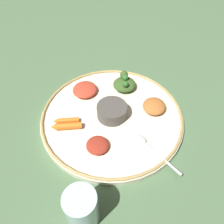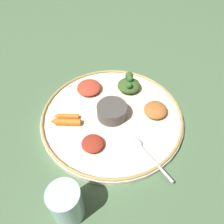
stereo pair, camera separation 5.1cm
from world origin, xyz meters
The scene contains 12 objects.
ground_plane centered at (0.00, 0.00, 0.00)m, with size 2.40×2.40×0.00m, color #4C6B47.
platter centered at (0.00, 0.00, 0.01)m, with size 0.41×0.41×0.02m, color beige.
platter_rim centered at (0.00, 0.00, 0.02)m, with size 0.40×0.40×0.01m, color tan.
center_bowl centered at (0.00, 0.00, 0.04)m, with size 0.09×0.09×0.04m.
spoon centered at (-0.03, -0.14, 0.02)m, with size 0.05×0.15×0.01m.
greens_pile centered at (0.12, 0.04, 0.03)m, with size 0.10×0.10×0.05m.
carrot_near_spoon centered at (-0.10, 0.09, 0.02)m, with size 0.06×0.06×0.01m.
carrot_outer centered at (-0.11, 0.07, 0.03)m, with size 0.07×0.07×0.02m.
mound_berbere_red centered at (0.03, 0.13, 0.03)m, with size 0.08×0.08×0.02m, color #B73D28.
mound_chickpea centered at (0.09, -0.08, 0.03)m, with size 0.07×0.07×0.03m, color #B2662D.
mound_beet centered at (-0.11, -0.04, 0.03)m, with size 0.06×0.06×0.02m, color maroon.
drinking_glass centered at (-0.25, -0.12, 0.04)m, with size 0.07×0.07×0.10m.
Camera 2 is at (-0.31, -0.30, 0.52)m, focal length 36.77 mm.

